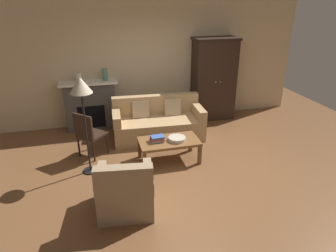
{
  "coord_description": "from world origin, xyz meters",
  "views": [
    {
      "loc": [
        -1.48,
        -4.41,
        2.86
      ],
      "look_at": [
        -0.14,
        0.73,
        0.55
      ],
      "focal_mm": 32.2,
      "sensor_mm": 36.0,
      "label": 1
    }
  ],
  "objects": [
    {
      "name": "fireplace",
      "position": [
        -1.55,
        2.3,
        0.57
      ],
      "size": [
        1.26,
        0.48,
        1.12
      ],
      "color": "#4C4947",
      "rests_on": "ground"
    },
    {
      "name": "book_stack",
      "position": [
        -0.43,
        0.38,
        0.47
      ],
      "size": [
        0.26,
        0.19,
        0.11
      ],
      "color": "gray",
      "rests_on": "coffee_table"
    },
    {
      "name": "back_wall",
      "position": [
        0.0,
        2.55,
        1.4
      ],
      "size": [
        7.2,
        0.1,
        2.8
      ],
      "primitive_type": "cube",
      "color": "beige",
      "rests_on": "ground"
    },
    {
      "name": "ground_plane",
      "position": [
        0.0,
        0.0,
        0.0
      ],
      "size": [
        9.6,
        9.6,
        0.0
      ],
      "primitive_type": "plane",
      "color": "brown"
    },
    {
      "name": "coffee_table",
      "position": [
        -0.21,
        0.38,
        0.37
      ],
      "size": [
        1.1,
        0.6,
        0.42
      ],
      "color": "brown",
      "rests_on": "ground"
    },
    {
      "name": "floor_lamp",
      "position": [
        -1.65,
        0.36,
        1.47
      ],
      "size": [
        0.36,
        0.36,
        1.7
      ],
      "color": "black",
      "rests_on": "ground"
    },
    {
      "name": "side_chair_wooden",
      "position": [
        -1.63,
        0.9,
        0.51
      ],
      "size": [
        0.62,
        0.62,
        0.9
      ],
      "color": "black",
      "rests_on": "ground"
    },
    {
      "name": "fruit_bowl",
      "position": [
        -0.07,
        0.34,
        0.45
      ],
      "size": [
        0.32,
        0.32,
        0.06
      ],
      "primitive_type": "cylinder",
      "color": "beige",
      "rests_on": "coffee_table"
    },
    {
      "name": "armoire",
      "position": [
        1.4,
        2.22,
        0.99
      ],
      "size": [
        1.06,
        0.57,
        1.97
      ],
      "color": "black",
      "rests_on": "ground"
    },
    {
      "name": "couch",
      "position": [
        -0.17,
        1.45,
        0.32
      ],
      "size": [
        1.96,
        0.96,
        0.86
      ],
      "color": "tan",
      "rests_on": "ground"
    },
    {
      "name": "armchair_near_left",
      "position": [
        -1.17,
        -0.86,
        0.32
      ],
      "size": [
        0.87,
        0.87,
        0.88
      ],
      "color": "#997F60",
      "rests_on": "ground"
    },
    {
      "name": "mantel_vase_cream",
      "position": [
        -1.73,
        2.28,
        1.22
      ],
      "size": [
        0.13,
        0.13,
        0.2
      ],
      "primitive_type": "cylinder",
      "color": "beige",
      "rests_on": "fireplace"
    },
    {
      "name": "mantel_vase_jade",
      "position": [
        -1.17,
        2.28,
        1.25
      ],
      "size": [
        0.12,
        0.12,
        0.26
      ],
      "primitive_type": "cylinder",
      "color": "slate",
      "rests_on": "fireplace"
    }
  ]
}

